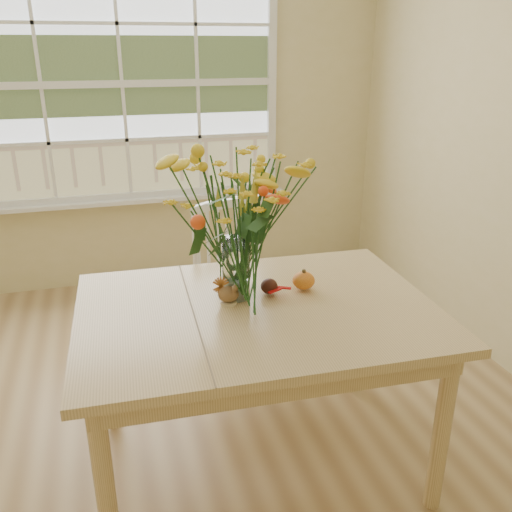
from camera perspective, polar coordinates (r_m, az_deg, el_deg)
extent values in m
cube|color=#9B774B|center=(2.69, -8.12, -21.41)|extent=(4.00, 4.50, 0.01)
cube|color=beige|center=(4.25, -13.71, 14.54)|extent=(4.00, 0.02, 2.70)
cube|color=silver|center=(4.22, -13.94, 17.21)|extent=(2.20, 0.00, 1.60)
cube|color=white|center=(4.31, -12.90, 5.71)|extent=(2.42, 0.12, 0.03)
cube|color=tan|center=(2.27, 0.14, -5.82)|extent=(1.52, 1.11, 0.04)
cube|color=tan|center=(2.31, 0.14, -7.36)|extent=(1.39, 0.99, 0.10)
cylinder|color=tan|center=(2.10, -15.57, -22.69)|extent=(0.07, 0.07, 0.75)
cylinder|color=tan|center=(2.80, -15.34, -10.30)|extent=(0.07, 0.07, 0.75)
cylinder|color=tan|center=(2.38, 18.96, -17.02)|extent=(0.07, 0.07, 0.75)
cylinder|color=tan|center=(3.02, 10.22, -7.39)|extent=(0.07, 0.07, 0.75)
cube|color=white|center=(3.09, -1.29, -4.47)|extent=(0.56, 0.55, 0.05)
cube|color=white|center=(3.13, -3.02, 0.98)|extent=(0.45, 0.17, 0.52)
cylinder|color=white|center=(3.00, -2.47, -10.58)|extent=(0.04, 0.04, 0.44)
cylinder|color=white|center=(3.26, -5.46, -7.96)|extent=(0.04, 0.04, 0.44)
cylinder|color=white|center=(3.17, 3.07, -8.76)|extent=(0.04, 0.04, 0.44)
cylinder|color=white|center=(3.41, -0.20, -6.43)|extent=(0.04, 0.04, 0.44)
cylinder|color=white|center=(2.30, -2.12, -1.29)|extent=(0.12, 0.12, 0.27)
ellipsoid|color=#C74F17|center=(2.42, 5.03, -2.67)|extent=(0.10, 0.10, 0.08)
cylinder|color=#CCB78C|center=(2.29, -2.92, -4.92)|extent=(0.07, 0.07, 0.01)
ellipsoid|color=brown|center=(2.27, -2.93, -4.04)|extent=(0.10, 0.08, 0.07)
ellipsoid|color=#38160F|center=(2.37, 1.39, -3.27)|extent=(0.07, 0.07, 0.07)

